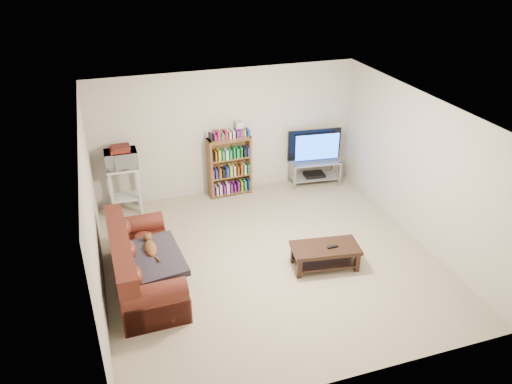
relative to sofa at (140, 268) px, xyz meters
name	(u,v)px	position (x,y,z in m)	size (l,w,h in m)	color
floor	(270,259)	(1.98, 0.06, -0.31)	(5.00, 5.00, 0.00)	#C1AF8F
ceiling	(272,112)	(1.98, 0.06, 2.09)	(5.00, 5.00, 0.00)	white
wall_back	(227,132)	(1.98, 2.56, 0.89)	(5.00, 5.00, 0.00)	beige
wall_front	(351,297)	(1.98, -2.44, 0.89)	(5.00, 5.00, 0.00)	beige
wall_left	(93,218)	(-0.52, 0.06, 0.89)	(5.00, 5.00, 0.00)	beige
wall_right	(419,169)	(4.48, 0.06, 0.89)	(5.00, 5.00, 0.00)	beige
sofa	(140,268)	(0.00, 0.00, 0.00)	(0.92, 2.04, 0.86)	#582016
blanket	(153,259)	(0.18, -0.13, 0.21)	(0.78, 1.01, 0.10)	#302B36
cat	(151,249)	(0.18, 0.05, 0.27)	(0.22, 0.55, 0.17)	brown
coffee_table	(325,253)	(2.70, -0.39, -0.05)	(1.07, 0.64, 0.37)	black
remote	(332,247)	(2.79, -0.45, 0.07)	(0.17, 0.05, 0.02)	black
tv_stand	(314,168)	(3.71, 2.28, 0.03)	(1.04, 0.55, 0.50)	#999EA3
television	(316,146)	(3.71, 2.28, 0.50)	(1.07, 0.14, 0.62)	black
dvd_player	(314,175)	(3.71, 2.28, -0.12)	(0.40, 0.28, 0.06)	black
bookshelf	(230,165)	(1.97, 2.36, 0.30)	(0.83, 0.30, 1.18)	brown
shelf_clutter	(233,131)	(2.07, 2.38, 0.98)	(0.60, 0.22, 0.28)	silver
microwave_stand	(124,183)	(0.00, 2.27, 0.27)	(0.56, 0.41, 0.90)	silver
microwave	(121,159)	(0.00, 2.27, 0.74)	(0.55, 0.37, 0.31)	silver
game_boxes	(120,150)	(0.00, 2.27, 0.92)	(0.33, 0.28, 0.05)	maroon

